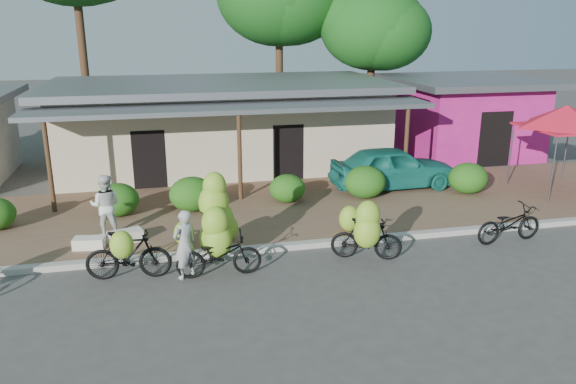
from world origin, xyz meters
name	(u,v)px	position (x,y,z in m)	size (l,w,h in m)	color
ground	(281,286)	(0.00, 0.00, 0.00)	(100.00, 100.00, 0.00)	#464441
sidewalk	(246,211)	(0.00, 5.00, 0.06)	(60.00, 6.00, 0.12)	brown
curb	(264,248)	(0.00, 2.00, 0.07)	(60.00, 0.25, 0.15)	#A8A399
shop_main	(222,124)	(0.00, 10.93, 1.72)	(13.00, 8.50, 3.35)	#C2AD93
shop_pink	(464,115)	(10.50, 10.99, 1.67)	(6.00, 6.00, 3.25)	#D6217C
tree_near_right	(368,25)	(7.31, 14.61, 5.40)	(5.00, 4.86, 7.25)	#492D1D
hedge_1	(117,200)	(-3.72, 5.29, 0.60)	(1.24, 1.12, 0.97)	#124F12
hedge_2	(192,194)	(-1.58, 5.27, 0.64)	(1.33, 1.20, 1.04)	#124F12
hedge_3	(287,188)	(1.38, 5.46, 0.56)	(1.13, 1.02, 0.88)	#124F12
hedge_4	(365,182)	(3.91, 5.35, 0.64)	(1.33, 1.20, 1.04)	#124F12
hedge_5	(468,178)	(7.38, 5.06, 0.63)	(1.31, 1.17, 1.02)	#124F12
red_canopy	(566,116)	(10.46, 4.69, 2.61)	(3.50, 3.50, 2.86)	#59595E
bike_left	(128,254)	(-3.25, 1.07, 0.62)	(1.94, 1.22, 1.39)	black
bike_center	(217,235)	(-1.26, 1.09, 0.90)	(1.94, 1.22, 2.31)	black
bike_right	(367,234)	(2.25, 0.79, 0.73)	(1.78, 1.41, 1.68)	black
bike_far_right	(509,224)	(6.34, 1.20, 0.50)	(1.96, 0.86, 1.00)	black
loose_banana_a	(184,233)	(-1.95, 2.57, 0.44)	(0.51, 0.43, 0.64)	#9BB92E
loose_banana_b	(228,228)	(-0.84, 2.63, 0.47)	(0.55, 0.47, 0.69)	#9BB92E
loose_banana_c	(349,218)	(2.44, 2.59, 0.48)	(0.57, 0.49, 0.71)	#9BB92E
sack_near	(125,236)	(-3.42, 3.13, 0.27)	(0.85, 0.40, 0.30)	silver
sack_far	(89,243)	(-4.29, 2.89, 0.26)	(0.75, 0.38, 0.28)	silver
vendor	(185,244)	(-2.00, 0.92, 0.80)	(0.58, 0.38, 1.60)	#979797
bystander	(105,205)	(-3.90, 3.74, 0.95)	(0.81, 0.63, 1.66)	silver
teal_van	(393,167)	(5.21, 6.20, 0.84)	(1.70, 4.22, 1.44)	#197466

